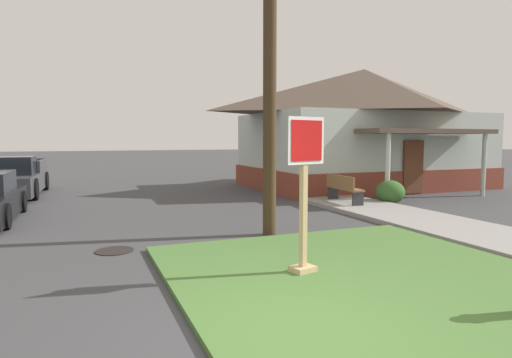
{
  "coord_description": "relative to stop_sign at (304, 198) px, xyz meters",
  "views": [
    {
      "loc": [
        -2.02,
        -3.85,
        2.1
      ],
      "look_at": [
        1.31,
        4.39,
        1.28
      ],
      "focal_mm": 30.46,
      "sensor_mm": 36.0,
      "label": 1
    }
  ],
  "objects": [
    {
      "name": "ground_plane",
      "position": [
        -1.08,
        -1.88,
        -1.22
      ],
      "size": [
        160.0,
        160.0,
        0.0
      ],
      "primitive_type": "plane",
      "color": "#3D3D3F"
    },
    {
      "name": "grass_corner_patch",
      "position": [
        0.78,
        -0.52,
        -1.18
      ],
      "size": [
        5.61,
        5.97,
        0.08
      ],
      "primitive_type": "cube",
      "color": "#477033",
      "rests_on": "ground"
    },
    {
      "name": "sidewalk_strip",
      "position": [
        4.79,
        4.16,
        -1.16
      ],
      "size": [
        2.2,
        18.72,
        0.12
      ],
      "primitive_type": "cube",
      "color": "gray",
      "rests_on": "ground"
    },
    {
      "name": "stop_sign",
      "position": [
        0.0,
        0.0,
        0.0
      ],
      "size": [
        0.69,
        0.36,
        2.35
      ],
      "color": "tan",
      "rests_on": "grass_corner_patch"
    },
    {
      "name": "manhole_cover",
      "position": [
        -2.57,
        2.67,
        -1.21
      ],
      "size": [
        0.7,
        0.7,
        0.02
      ],
      "primitive_type": "cylinder",
      "color": "black",
      "rests_on": "ground"
    },
    {
      "name": "pickup_truck_charcoal",
      "position": [
        -5.5,
        12.39,
        -0.6
      ],
      "size": [
        2.25,
        5.39,
        1.48
      ],
      "color": "#38383D",
      "rests_on": "ground"
    },
    {
      "name": "street_bench",
      "position": [
        4.51,
        5.79,
        -0.63
      ],
      "size": [
        0.53,
        1.75,
        0.85
      ],
      "color": "brown",
      "rests_on": "sidewalk_strip"
    },
    {
      "name": "corner_house",
      "position": [
        8.52,
        10.37,
        1.42
      ],
      "size": [
        10.19,
        7.92,
        5.14
      ],
      "color": "brown",
      "rests_on": "ground"
    },
    {
      "name": "shrub_near_porch",
      "position": [
        6.18,
        5.6,
        -0.83
      ],
      "size": [
        0.92,
        0.92,
        0.77
      ],
      "primitive_type": "ellipsoid",
      "color": "#335D29",
      "rests_on": "ground"
    }
  ]
}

